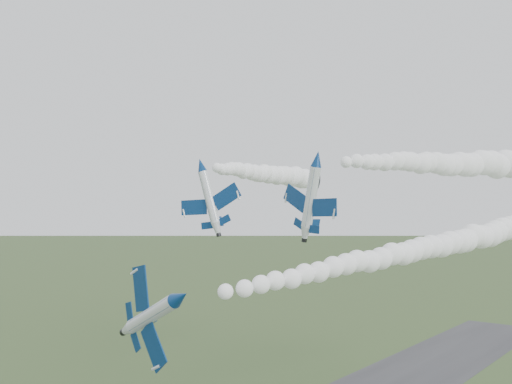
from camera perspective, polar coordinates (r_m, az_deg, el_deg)
jet_lead at (r=60.99m, az=-7.64°, el=-10.39°), size 5.99×14.35×10.80m
smoke_trail_jet_lead at (r=90.36m, az=15.84°, el=-5.55°), size 16.59×76.06×4.62m
jet_pair_left at (r=97.93m, az=-5.56°, el=2.71°), size 11.30×13.72×4.32m
smoke_trail_jet_pair_left at (r=127.33m, az=1.38°, el=1.81°), size 19.55×57.21×5.23m
jet_pair_right at (r=83.72m, az=6.08°, el=3.34°), size 11.37×13.65×4.07m
smoke_trail_jet_pair_right at (r=111.58m, az=19.87°, el=2.69°), size 22.26×65.55×5.94m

